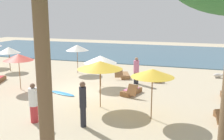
% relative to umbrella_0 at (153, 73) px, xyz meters
% --- Properties ---
extents(ground_plane, '(60.00, 60.00, 0.00)m').
position_rel_umbrella_0_xyz_m(ground_plane, '(-4.95, 2.96, -2.07)').
color(ground_plane, '#BCAD8E').
extents(ocean_water, '(48.00, 16.00, 0.06)m').
position_rel_umbrella_0_xyz_m(ocean_water, '(-4.95, 19.96, -2.04)').
color(ocean_water, '#3D6075').
rests_on(ocean_water, ground_plane).
extents(umbrella_0, '(1.88, 1.88, 2.25)m').
position_rel_umbrella_0_xyz_m(umbrella_0, '(0.00, 0.00, 0.00)').
color(umbrella_0, brown).
rests_on(umbrella_0, ground_plane).
extents(umbrella_1, '(1.78, 1.78, 1.96)m').
position_rel_umbrella_0_xyz_m(umbrella_1, '(-12.62, 6.34, -0.36)').
color(umbrella_1, brown).
rests_on(umbrella_1, ground_plane).
extents(umbrella_3, '(2.08, 2.08, 1.99)m').
position_rel_umbrella_0_xyz_m(umbrella_3, '(-4.00, 4.31, -0.32)').
color(umbrella_3, brown).
rests_on(umbrella_3, ground_plane).
extents(umbrella_4, '(2.21, 2.21, 2.33)m').
position_rel_umbrella_0_xyz_m(umbrella_4, '(-2.66, 0.69, 0.06)').
color(umbrella_4, brown).
rests_on(umbrella_4, ground_plane).
extents(umbrella_6, '(1.76, 1.76, 2.22)m').
position_rel_umbrella_0_xyz_m(umbrella_6, '(-7.05, 7.35, -0.07)').
color(umbrella_6, brown).
rests_on(umbrella_6, ground_plane).
extents(umbrella_7, '(1.79, 1.79, 2.20)m').
position_rel_umbrella_0_xyz_m(umbrella_7, '(-8.45, 2.14, -0.08)').
color(umbrella_7, olive).
rests_on(umbrella_7, ground_plane).
extents(lounger_0, '(1.17, 1.78, 0.69)m').
position_rel_umbrella_0_xyz_m(lounger_0, '(-3.19, 7.03, -1.90)').
color(lounger_0, olive).
rests_on(lounger_0, ground_plane).
extents(lounger_4, '(1.05, 1.74, 0.74)m').
position_rel_umbrella_0_xyz_m(lounger_4, '(-1.69, 3.21, -1.89)').
color(lounger_4, brown).
rests_on(lounger_4, ground_plane).
extents(lounger_6, '(0.74, 1.72, 0.71)m').
position_rel_umbrella_0_xyz_m(lounger_6, '(-0.75, 6.96, -1.90)').
color(lounger_6, olive).
rests_on(lounger_6, ground_plane).
extents(person_0, '(0.44, 0.44, 1.72)m').
position_rel_umbrella_0_xyz_m(person_0, '(-4.68, -1.94, -1.22)').
color(person_0, '#BF3338').
rests_on(person_0, ground_plane).
extents(person_1, '(0.30, 0.30, 1.91)m').
position_rel_umbrella_0_xyz_m(person_1, '(-2.51, -1.71, -1.07)').
color(person_1, '#26262D').
rests_on(person_1, ground_plane).
extents(person_2, '(0.41, 0.41, 1.78)m').
position_rel_umbrella_0_xyz_m(person_2, '(-1.97, 5.61, -1.18)').
color(person_2, '#26262D').
rests_on(person_2, ground_plane).
extents(dog, '(0.76, 0.57, 0.35)m').
position_rel_umbrella_0_xyz_m(dog, '(3.34, 9.06, -1.89)').
color(dog, silver).
rests_on(dog, ground_plane).
extents(surfboard, '(1.87, 0.91, 0.07)m').
position_rel_umbrella_0_xyz_m(surfboard, '(-5.52, 2.03, -2.04)').
color(surfboard, '#338CCC').
rests_on(surfboard, ground_plane).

